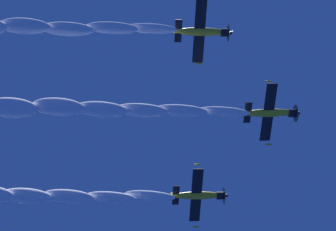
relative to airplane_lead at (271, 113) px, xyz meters
name	(u,v)px	position (x,y,z in m)	size (l,w,h in m)	color
airplane_lead	(271,113)	(0.00, 0.00, 0.00)	(9.02, 9.70, 4.07)	gold
airplane_left_wingman	(199,195)	(11.61, -12.49, -0.71)	(9.00, 9.73, 3.84)	gold
airplane_right_wingman	(203,32)	(9.96, 12.81, 1.07)	(8.99, 9.82, 3.55)	gold
smoke_trail_lead	(89,109)	(27.34, 2.78, -3.57)	(39.50, 6.01, 7.04)	white
smoke_trail_left_wingman	(18,195)	(39.03, -9.75, -4.18)	(39.21, 6.37, 7.06)	white
smoke_trail_right_wingman	(14,25)	(37.45, 15.41, -2.44)	(39.06, 5.92, 7.07)	white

